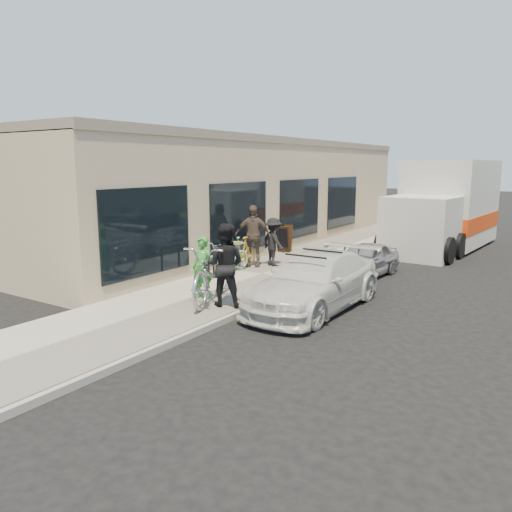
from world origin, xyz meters
The scene contains 17 objects.
ground centered at (0.00, 0.00, 0.00)m, with size 120.00×120.00×0.00m, color black.
sidewalk centered at (-2.00, 3.00, 0.07)m, with size 3.00×34.00×0.15m, color #A29E92.
curb centered at (-0.45, 3.00, 0.07)m, with size 0.12×34.00×0.13m, color #9E9890.
storefront centered at (-5.24, 7.99, 2.12)m, with size 3.60×20.00×4.22m.
bike_rack centered at (-2.71, 1.55, 0.64)m, with size 0.27×0.54×0.82m.
sandwich_board centered at (-3.35, 6.51, 0.64)m, with size 0.70×0.71×0.95m.
sedan_white centered at (0.62, 1.11, 0.63)m, with size 1.88×4.39×1.30m.
sedan_silver centered at (0.36, 4.83, 0.51)m, with size 1.19×2.97×1.01m, color gray.
moving_truck centered at (1.06, 11.57, 1.52)m, with size 3.05×7.10×3.41m.
tandem_bike centered at (-1.37, -0.04, 0.82)m, with size 0.89×2.54×1.34m, color #B0B0B2.
woman_rider centered at (-1.70, -0.05, 0.88)m, with size 0.54×0.35×1.47m, color green.
man_standing centered at (-0.92, -0.22, 1.07)m, with size 0.90×0.70×1.84m, color black.
cruiser_bike_a centered at (-3.02, 3.18, 0.62)m, with size 0.44×1.55×0.93m, color #7CBAA1.
cruiser_bike_b centered at (-2.94, 2.61, 0.60)m, with size 0.60×1.72×0.90m, color #7CBAA1.
cruiser_bike_c centered at (-2.92, 3.24, 0.62)m, with size 0.44×1.57×0.95m, color gold.
bystander_a centered at (-2.33, 4.16, 0.90)m, with size 0.97×0.56×1.49m, color black.
bystander_b centered at (-2.83, 3.76, 1.09)m, with size 1.11×0.46×1.89m, color #504139.
Camera 1 is at (5.55, -8.84, 3.24)m, focal length 35.00 mm.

